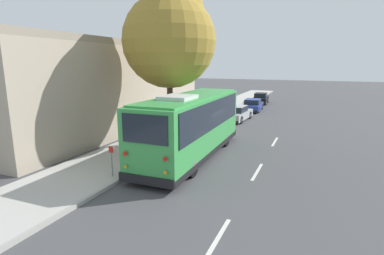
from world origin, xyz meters
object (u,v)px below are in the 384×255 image
at_px(parked_sedan_black, 261,99).
at_px(street_tree, 170,35).
at_px(shuttle_bus, 192,123).
at_px(fire_hydrant, 203,122).
at_px(sign_post_near, 112,161).
at_px(sign_post_far, 131,149).
at_px(parked_sedan_silver, 237,114).
at_px(parked_sedan_blue, 253,105).

distance_m(parked_sedan_black, street_tree, 22.64).
xyz_separation_m(shuttle_bus, street_tree, (2.00, 2.22, 4.76)).
height_order(parked_sedan_black, fire_hydrant, parked_sedan_black).
bearing_deg(sign_post_near, street_tree, 2.31).
height_order(street_tree, fire_hydrant, street_tree).
bearing_deg(fire_hydrant, shuttle_bus, -164.30).
bearing_deg(sign_post_near, shuttle_bus, -24.50).
bearing_deg(street_tree, sign_post_near, -177.69).
relative_size(sign_post_far, fire_hydrant, 1.98).
bearing_deg(sign_post_far, parked_sedan_black, -3.00).
bearing_deg(sign_post_far, parked_sedan_silver, -6.07).
distance_m(parked_sedan_blue, sign_post_far, 20.43).
relative_size(shuttle_bus, street_tree, 1.02).
xyz_separation_m(parked_sedan_silver, street_tree, (-9.42, 1.77, 6.04)).
distance_m(shuttle_bus, fire_hydrant, 7.08).
bearing_deg(street_tree, parked_sedan_silver, -10.64).
xyz_separation_m(parked_sedan_blue, parked_sedan_black, (6.23, 0.27, 0.04)).
relative_size(parked_sedan_silver, sign_post_near, 3.38).
xyz_separation_m(street_tree, sign_post_far, (-4.83, -0.25, -5.68)).
bearing_deg(shuttle_bus, sign_post_far, 144.24).
relative_size(sign_post_near, fire_hydrant, 1.66).
distance_m(parked_sedan_silver, sign_post_far, 14.33).
xyz_separation_m(parked_sedan_blue, sign_post_near, (-21.84, 1.67, 0.26)).
bearing_deg(parked_sedan_blue, sign_post_near, 172.69).
bearing_deg(street_tree, shuttle_bus, -131.97).
bearing_deg(parked_sedan_silver, sign_post_far, 177.40).
distance_m(shuttle_bus, parked_sedan_black, 23.80).
distance_m(shuttle_bus, sign_post_far, 3.57).
bearing_deg(parked_sedan_silver, street_tree, 172.83).
relative_size(parked_sedan_blue, sign_post_far, 2.85).
distance_m(parked_sedan_silver, street_tree, 11.33).
height_order(parked_sedan_silver, parked_sedan_blue, parked_sedan_silver).
xyz_separation_m(street_tree, fire_hydrant, (4.69, -0.34, -6.10)).
height_order(sign_post_near, sign_post_far, sign_post_far).
height_order(shuttle_bus, parked_sedan_black, shuttle_bus).
xyz_separation_m(parked_sedan_black, street_tree, (-21.76, 1.65, 6.04)).
distance_m(shuttle_bus, parked_sedan_blue, 17.58).
relative_size(parked_sedan_blue, parked_sedan_black, 0.99).
xyz_separation_m(parked_sedan_silver, sign_post_near, (-15.73, 1.52, 0.23)).
xyz_separation_m(parked_sedan_black, sign_post_far, (-26.59, 1.39, 0.36)).
relative_size(shuttle_bus, parked_sedan_blue, 2.16).
relative_size(parked_sedan_silver, parked_sedan_blue, 0.99).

